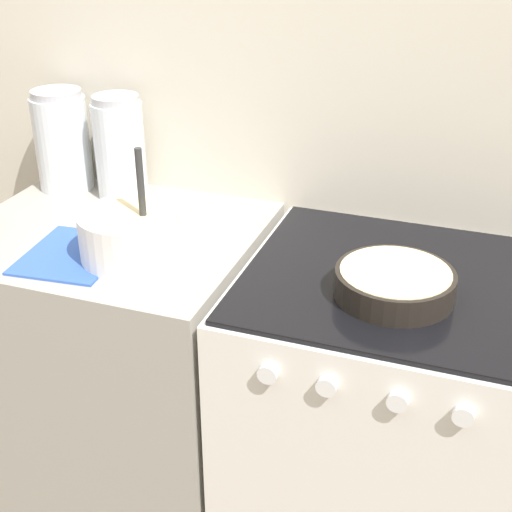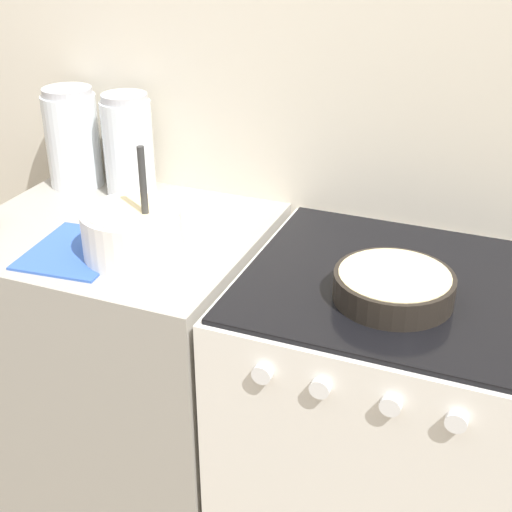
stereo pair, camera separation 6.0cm
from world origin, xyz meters
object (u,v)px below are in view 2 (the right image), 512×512
Objects in this scene: storage_jar_middle at (129,152)px; storage_jar_left at (73,144)px; baking_pan at (394,286)px; stove at (379,439)px; mixing_bowl at (132,230)px.

storage_jar_left is at bearing 180.00° from storage_jar_middle.
baking_pan is at bearing -20.43° from storage_jar_middle.
storage_jar_middle reaches higher than stove.
storage_jar_left is (-0.98, 0.30, 0.09)m from baking_pan.
stove is 3.59× the size of baking_pan.
mixing_bowl is at bearing -40.89° from storage_jar_left.
baking_pan reaches higher than stove.
storage_jar_middle reaches higher than storage_jar_left.
stove is 3.32× the size of mixing_bowl.
stove is at bearing 97.46° from baking_pan.
storage_jar_left is (-0.38, 0.33, 0.05)m from mixing_bowl.
stove is 0.79m from mixing_bowl.
stove is 0.99m from storage_jar_middle.
storage_jar_middle is (-0.20, 0.33, 0.05)m from mixing_bowl.
mixing_bowl reaches higher than baking_pan.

